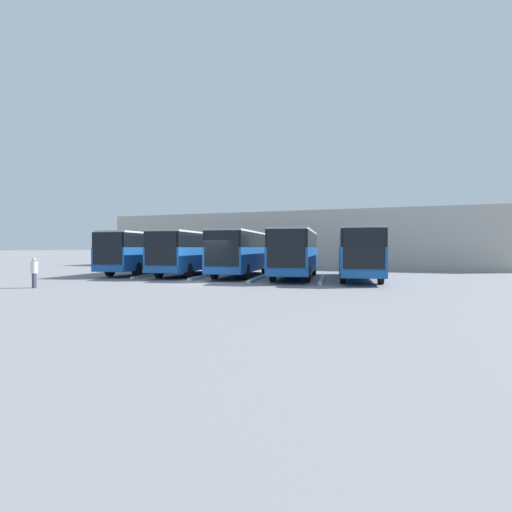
% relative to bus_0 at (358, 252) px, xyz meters
% --- Properties ---
extents(ground_plane, '(600.00, 600.00, 0.00)m').
position_rel_bus_0_xyz_m(ground_plane, '(8.26, 5.52, -1.80)').
color(ground_plane, gray).
extents(bus_0, '(4.02, 10.90, 3.22)m').
position_rel_bus_0_xyz_m(bus_0, '(0.00, 0.00, 0.00)').
color(bus_0, '#19519E').
rests_on(bus_0, ground_plane).
extents(curb_divider_0, '(1.30, 6.86, 0.15)m').
position_rel_bus_0_xyz_m(curb_divider_0, '(2.07, 1.58, -1.72)').
color(curb_divider_0, '#B2B2AD').
rests_on(curb_divider_0, ground_plane).
extents(bus_1, '(4.02, 10.90, 3.22)m').
position_rel_bus_0_xyz_m(bus_1, '(4.13, 0.25, 0.00)').
color(bus_1, '#19519E').
rests_on(bus_1, ground_plane).
extents(curb_divider_1, '(1.30, 6.86, 0.15)m').
position_rel_bus_0_xyz_m(curb_divider_1, '(6.20, 1.83, -1.72)').
color(curb_divider_1, '#B2B2AD').
rests_on(curb_divider_1, ground_plane).
extents(bus_2, '(4.02, 10.90, 3.22)m').
position_rel_bus_0_xyz_m(bus_2, '(8.26, -0.21, 0.00)').
color(bus_2, '#19519E').
rests_on(bus_2, ground_plane).
extents(curb_divider_2, '(1.30, 6.86, 0.15)m').
position_rel_bus_0_xyz_m(curb_divider_2, '(10.33, 1.36, -1.72)').
color(curb_divider_2, '#B2B2AD').
rests_on(curb_divider_2, ground_plane).
extents(bus_3, '(4.02, 10.90, 3.22)m').
position_rel_bus_0_xyz_m(bus_3, '(12.39, -0.04, 0.00)').
color(bus_3, '#19519E').
rests_on(bus_3, ground_plane).
extents(curb_divider_3, '(1.30, 6.86, 0.15)m').
position_rel_bus_0_xyz_m(curb_divider_3, '(14.46, 1.54, -1.72)').
color(curb_divider_3, '#B2B2AD').
rests_on(curb_divider_3, ground_plane).
extents(bus_4, '(4.02, 10.90, 3.22)m').
position_rel_bus_0_xyz_m(bus_4, '(16.52, -0.03, 0.00)').
color(bus_4, '#19519E').
rests_on(bus_4, ground_plane).
extents(pedestrian, '(0.48, 0.48, 1.54)m').
position_rel_bus_0_xyz_m(pedestrian, '(15.01, 11.40, -0.97)').
color(pedestrian, '#38384C').
rests_on(pedestrian, ground_plane).
extents(station_building, '(40.84, 16.30, 5.72)m').
position_rel_bus_0_xyz_m(station_building, '(8.26, -18.28, 1.09)').
color(station_building, '#A8A399').
rests_on(station_building, ground_plane).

